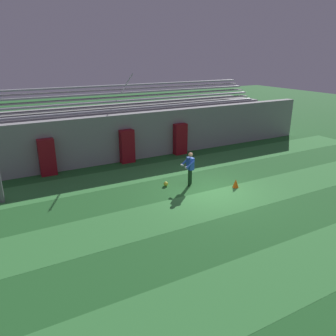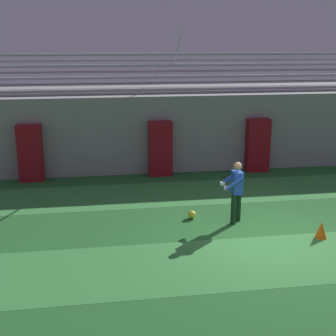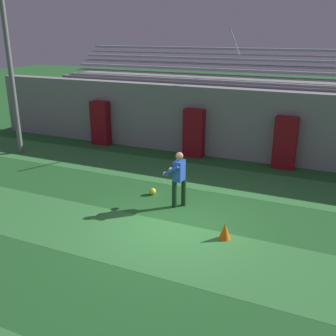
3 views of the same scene
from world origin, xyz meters
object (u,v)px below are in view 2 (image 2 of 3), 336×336
soccer_ball (192,215)px  traffic_cone (321,230)px  padding_pillar_gate_left (160,149)px  padding_pillar_far_left (30,153)px  goalkeeper (236,188)px  padding_pillar_gate_right (258,145)px

soccer_ball → traffic_cone: bearing=-31.5°
padding_pillar_gate_left → padding_pillar_far_left: bearing=180.0°
padding_pillar_gate_left → traffic_cone: 6.91m
soccer_ball → padding_pillar_far_left: bearing=137.7°
padding_pillar_gate_left → soccer_ball: size_ratio=8.91×
goalkeeper → soccer_ball: (-1.08, 0.46, -0.84)m
padding_pillar_far_left → traffic_cone: 9.81m
traffic_cone → soccer_ball: bearing=148.5°
padding_pillar_gate_right → soccer_ball: padding_pillar_gate_right is taller
padding_pillar_far_left → goalkeeper: padding_pillar_far_left is taller
goalkeeper → soccer_ball: size_ratio=7.59×
padding_pillar_far_left → soccer_ball: size_ratio=8.91×
goalkeeper → soccer_ball: goalkeeper is taller
goalkeeper → traffic_cone: size_ratio=3.98×
padding_pillar_far_left → padding_pillar_gate_right: bearing=0.0°
soccer_ball → padding_pillar_gate_left: bearing=93.4°
traffic_cone → padding_pillar_gate_right: bearing=85.6°
padding_pillar_far_left → goalkeeper: bearing=-39.4°
padding_pillar_gate_left → padding_pillar_gate_right: size_ratio=1.00×
padding_pillar_gate_left → traffic_cone: bearing=-62.7°
padding_pillar_gate_right → soccer_ball: bearing=-127.8°
padding_pillar_gate_right → padding_pillar_far_left: (-8.11, 0.00, 0.00)m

